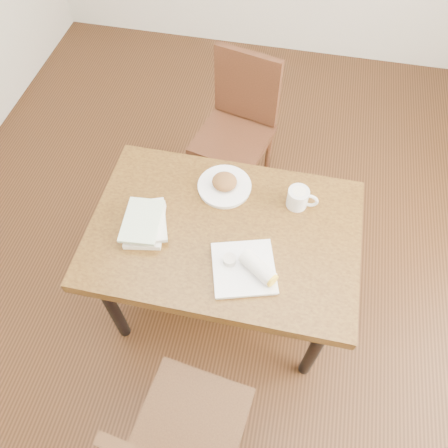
% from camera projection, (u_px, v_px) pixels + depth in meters
% --- Properties ---
extents(ground, '(4.00, 5.00, 0.01)m').
position_uv_depth(ground, '(224.00, 299.00, 2.58)').
color(ground, '#472814').
rests_on(ground, ground).
extents(room_walls, '(4.02, 5.02, 2.80)m').
position_uv_depth(room_walls, '(224.00, 60.00, 1.22)').
color(room_walls, beige).
rests_on(room_walls, ground).
extents(table, '(1.21, 0.82, 0.75)m').
position_uv_depth(table, '(224.00, 240.00, 2.03)').
color(table, brown).
rests_on(table, ground).
extents(chair_near, '(0.47, 0.47, 0.95)m').
position_uv_depth(chair_near, '(182.00, 442.00, 1.66)').
color(chair_near, '#4C2F15').
rests_on(chair_near, ground).
extents(chair_far, '(0.51, 0.51, 0.95)m').
position_uv_depth(chair_far, '(238.00, 121.00, 2.63)').
color(chair_far, '#4C2515').
rests_on(chair_far, ground).
extents(plate_scone, '(0.26, 0.26, 0.08)m').
position_uv_depth(plate_scone, '(225.00, 185.00, 2.07)').
color(plate_scone, white).
rests_on(plate_scone, table).
extents(coffee_mug, '(0.15, 0.10, 0.10)m').
position_uv_depth(coffee_mug, '(299.00, 198.00, 1.99)').
color(coffee_mug, white).
rests_on(coffee_mug, table).
extents(plate_burrito, '(0.32, 0.32, 0.09)m').
position_uv_depth(plate_burrito, '(248.00, 268.00, 1.82)').
color(plate_burrito, white).
rests_on(plate_burrito, table).
extents(book_stack, '(0.23, 0.28, 0.06)m').
position_uv_depth(book_stack, '(145.00, 223.00, 1.94)').
color(book_stack, white).
rests_on(book_stack, table).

